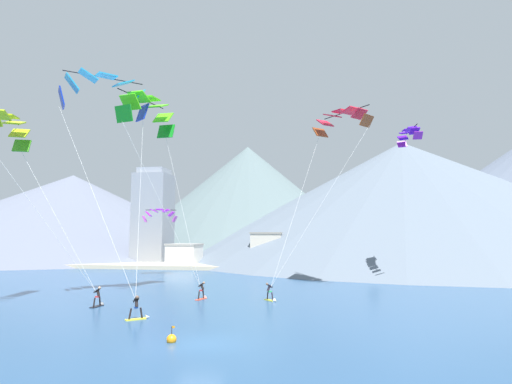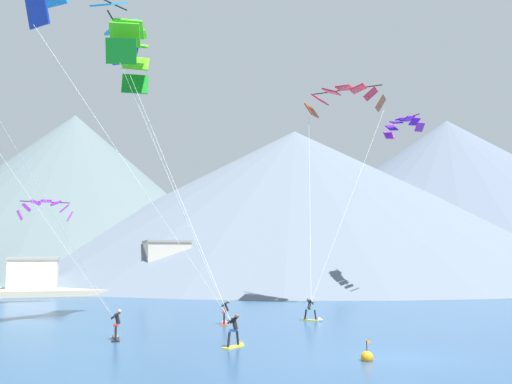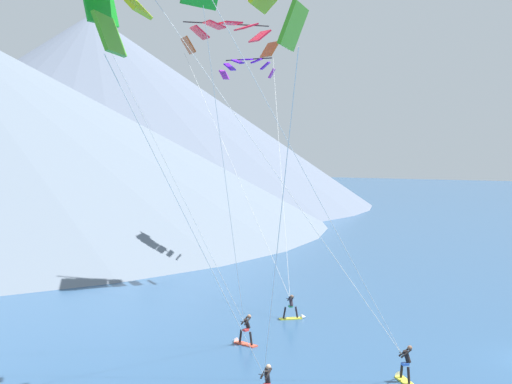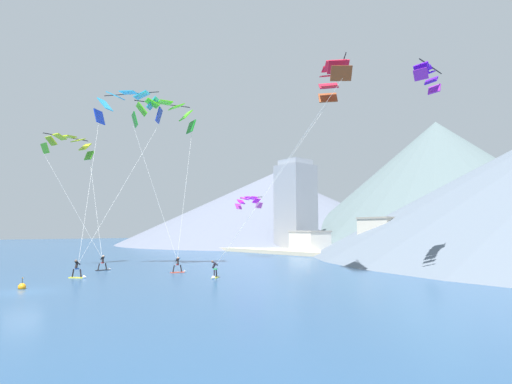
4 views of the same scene
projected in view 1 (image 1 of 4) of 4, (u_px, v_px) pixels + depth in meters
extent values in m
plane|color=navy|center=(200.00, 344.00, 22.12)|extent=(400.00, 400.00, 0.00)
cube|color=yellow|center=(270.00, 300.00, 36.95)|extent=(1.27, 1.38, 0.07)
cylinder|color=#231E28|center=(268.00, 295.00, 37.33)|extent=(0.25, 0.26, 0.72)
cylinder|color=#231E28|center=(272.00, 296.00, 36.66)|extent=(0.25, 0.26, 0.72)
cube|color=#33B266|center=(270.00, 291.00, 37.04)|extent=(0.38, 0.37, 0.12)
cylinder|color=#231E28|center=(269.00, 288.00, 37.01)|extent=(0.49, 0.46, 0.61)
cylinder|color=#231E28|center=(269.00, 286.00, 37.18)|extent=(0.45, 0.40, 0.40)
cylinder|color=#231E28|center=(270.00, 286.00, 36.98)|extent=(0.45, 0.40, 0.40)
cylinder|color=black|center=(271.00, 286.00, 37.17)|extent=(0.36, 0.42, 0.03)
sphere|color=brown|center=(267.00, 284.00, 36.96)|extent=(0.22, 0.22, 0.22)
cone|color=white|center=(275.00, 301.00, 36.22)|extent=(0.47, 0.46, 0.36)
cube|color=#E54C33|center=(201.00, 299.00, 37.63)|extent=(0.79, 1.50, 0.07)
cylinder|color=black|center=(199.00, 295.00, 37.31)|extent=(0.18, 0.27, 0.74)
cylinder|color=black|center=(203.00, 294.00, 38.03)|extent=(0.18, 0.27, 0.74)
cube|color=red|center=(201.00, 290.00, 37.72)|extent=(0.36, 0.31, 0.12)
cylinder|color=black|center=(202.00, 287.00, 37.71)|extent=(0.49, 0.32, 0.63)
cylinder|color=black|center=(201.00, 285.00, 37.66)|extent=(0.53, 0.21, 0.41)
cylinder|color=black|center=(202.00, 285.00, 37.87)|extent=(0.53, 0.21, 0.41)
cylinder|color=black|center=(200.00, 285.00, 37.84)|extent=(0.16, 0.51, 0.03)
sphere|color=#9E7051|center=(204.00, 283.00, 37.68)|extent=(0.23, 0.23, 0.23)
cone|color=white|center=(206.00, 297.00, 38.43)|extent=(0.42, 0.38, 0.36)
cube|color=black|center=(97.00, 306.00, 33.72)|extent=(0.52, 1.46, 0.07)
cylinder|color=black|center=(94.00, 302.00, 33.38)|extent=(0.14, 0.25, 0.74)
cylinder|color=black|center=(100.00, 301.00, 34.15)|extent=(0.14, 0.25, 0.74)
cube|color=red|center=(97.00, 297.00, 33.81)|extent=(0.32, 0.25, 0.12)
cylinder|color=black|center=(98.00, 293.00, 33.83)|extent=(0.38, 0.24, 0.63)
cylinder|color=black|center=(96.00, 291.00, 33.75)|extent=(0.54, 0.11, 0.41)
cylinder|color=black|center=(98.00, 290.00, 33.98)|extent=(0.54, 0.11, 0.41)
cylinder|color=black|center=(95.00, 291.00, 33.90)|extent=(0.06, 0.52, 0.03)
sphere|color=tan|center=(99.00, 288.00, 33.85)|extent=(0.23, 0.23, 0.23)
cone|color=white|center=(103.00, 304.00, 34.57)|extent=(0.38, 0.32, 0.36)
cube|color=yellow|center=(136.00, 319.00, 28.54)|extent=(1.38, 1.27, 0.07)
cylinder|color=black|center=(130.00, 314.00, 28.38)|extent=(0.27, 0.26, 0.76)
cylinder|color=black|center=(141.00, 313.00, 28.79)|extent=(0.27, 0.26, 0.76)
cube|color=blue|center=(136.00, 307.00, 28.63)|extent=(0.39, 0.40, 0.12)
cylinder|color=black|center=(136.00, 303.00, 28.60)|extent=(0.43, 0.45, 0.65)
cylinder|color=black|center=(134.00, 300.00, 28.64)|extent=(0.42, 0.47, 0.42)
cylinder|color=black|center=(138.00, 300.00, 28.77)|extent=(0.42, 0.47, 0.42)
cylinder|color=black|center=(135.00, 300.00, 28.85)|extent=(0.42, 0.36, 0.03)
sphere|color=brown|center=(137.00, 297.00, 28.53)|extent=(0.23, 0.23, 0.23)
cone|color=white|center=(148.00, 317.00, 29.00)|extent=(0.46, 0.47, 0.36)
cube|color=#903E19|center=(320.00, 132.00, 48.92)|extent=(1.97, 1.93, 1.30)
cube|color=red|center=(325.00, 123.00, 48.32)|extent=(2.18, 2.16, 1.06)
cube|color=red|center=(332.00, 116.00, 47.49)|extent=(2.29, 2.30, 0.71)
cube|color=red|center=(341.00, 111.00, 46.53)|extent=(2.29, 2.36, 0.27)
cube|color=red|center=(350.00, 111.00, 45.53)|extent=(2.23, 2.36, 0.71)
cube|color=red|center=(359.00, 114.00, 44.63)|extent=(2.05, 2.26, 1.06)
cube|color=#903E19|center=(367.00, 121.00, 43.91)|extent=(1.78, 2.08, 1.30)
cylinder|color=black|center=(346.00, 112.00, 47.09)|extent=(4.95, 4.91, 0.10)
cylinder|color=silver|center=(298.00, 202.00, 43.14)|extent=(4.64, 11.10, 16.72)
cylinder|color=silver|center=(324.00, 199.00, 40.41)|extent=(10.16, 6.43, 16.72)
cube|color=#158C1F|center=(124.00, 114.00, 38.79)|extent=(2.03, 1.11, 1.64)
cube|color=#58EA16|center=(130.00, 102.00, 39.61)|extent=(2.16, 1.66, 1.41)
cube|color=#58EA16|center=(139.00, 97.00, 40.85)|extent=(2.25, 1.98, 0.91)
cube|color=#58EA16|center=(149.00, 99.00, 42.30)|extent=(2.28, 2.03, 0.26)
cube|color=#58EA16|center=(157.00, 106.00, 43.69)|extent=(2.26, 1.87, 0.91)
cube|color=#58EA16|center=(163.00, 118.00, 44.78)|extent=(2.19, 1.46, 1.41)
cube|color=#158C1F|center=(166.00, 131.00, 45.36)|extent=(2.07, 0.86, 1.64)
cylinder|color=black|center=(142.00, 99.00, 42.63)|extent=(2.08, 6.76, 0.10)
cylinder|color=silver|center=(161.00, 202.00, 38.21)|extent=(7.42, 2.19, 15.71)
cylinder|color=silver|center=(181.00, 205.00, 41.63)|extent=(5.83, 5.09, 15.71)
cube|color=#B2CA17|center=(8.00, 116.00, 34.90)|extent=(1.73, 1.59, 0.20)
cube|color=#B2CA17|center=(14.00, 123.00, 36.08)|extent=(1.71, 1.56, 0.68)
cube|color=#B2CA17|center=(19.00, 133.00, 37.01)|extent=(1.64, 1.34, 1.06)
cube|color=#409D1F|center=(22.00, 146.00, 37.55)|extent=(1.54, 0.97, 1.27)
cylinder|color=black|center=(0.00, 116.00, 34.86)|extent=(1.15, 5.75, 0.10)
cylinder|color=silver|center=(41.00, 216.00, 32.73)|extent=(7.35, 4.98, 12.51)
cylinder|color=silver|center=(57.00, 218.00, 35.78)|extent=(8.76, 1.04, 12.51)
cube|color=#132FAB|center=(61.00, 98.00, 37.19)|extent=(1.54, 1.83, 1.83)
cube|color=#28A8D7|center=(72.00, 83.00, 37.67)|extent=(2.04, 2.26, 1.60)
cube|color=#28A8D7|center=(88.00, 76.00, 38.48)|extent=(2.40, 2.52, 1.07)
cube|color=#28A8D7|center=(106.00, 76.00, 39.46)|extent=(2.55, 2.55, 0.34)
cube|color=#28A8D7|center=(123.00, 83.00, 40.44)|extent=(2.52, 2.40, 1.07)
cube|color=#28A8D7|center=(136.00, 97.00, 41.23)|extent=(2.26, 2.04, 1.60)
cube|color=#132FAB|center=(142.00, 113.00, 41.68)|extent=(1.82, 1.54, 1.83)
cylinder|color=black|center=(104.00, 78.00, 40.12)|extent=(6.06, 4.74, 0.10)
cylinder|color=silver|center=(93.00, 191.00, 32.98)|extent=(10.56, 4.90, 16.59)
cylinder|color=silver|center=(140.00, 194.00, 35.30)|extent=(4.90, 10.55, 16.59)
cube|color=purple|center=(402.00, 144.00, 50.02)|extent=(1.19, 0.64, 0.94)
cube|color=#510EC9|center=(403.00, 138.00, 49.53)|extent=(1.24, 0.89, 0.81)
cube|color=#510EC9|center=(405.00, 133.00, 48.81)|extent=(1.27, 1.07, 0.58)
cube|color=#510EC9|center=(408.00, 130.00, 47.95)|extent=(1.28, 1.14, 0.28)
cube|color=#510EC9|center=(411.00, 129.00, 47.07)|extent=(1.26, 1.17, 0.58)
cube|color=#510EC9|center=(415.00, 131.00, 46.26)|extent=(1.22, 1.09, 0.81)
cube|color=purple|center=(418.00, 135.00, 45.63)|extent=(1.17, 0.91, 0.94)
cylinder|color=black|center=(412.00, 129.00, 47.99)|extent=(0.38, 4.56, 0.10)
cube|color=#C740BD|center=(145.00, 219.00, 60.53)|extent=(0.78, 1.39, 0.97)
cube|color=#BE1DF1|center=(149.00, 214.00, 60.64)|extent=(1.03, 1.43, 0.81)
cube|color=#BE1DF1|center=(154.00, 211.00, 60.71)|extent=(1.17, 1.46, 0.53)
cube|color=#BE1DF1|center=(160.00, 210.00, 60.72)|extent=(1.17, 1.46, 0.19)
cube|color=#BE1DF1|center=(166.00, 211.00, 60.68)|extent=(1.12, 1.45, 0.53)
cube|color=#BE1DF1|center=(171.00, 214.00, 60.59)|extent=(0.94, 1.43, 0.81)
cube|color=#C740BD|center=(175.00, 219.00, 60.46)|extent=(0.66, 1.39, 0.97)
cylinder|color=black|center=(161.00, 210.00, 61.31)|extent=(4.59, 1.01, 0.10)
sphere|color=orange|center=(172.00, 339.00, 22.53)|extent=(0.56, 0.56, 0.56)
cylinder|color=black|center=(172.00, 330.00, 22.58)|extent=(0.04, 0.04, 0.44)
cube|color=orange|center=(173.00, 327.00, 22.59)|extent=(0.18, 0.01, 0.12)
cube|color=beige|center=(284.00, 267.00, 71.66)|extent=(180.00, 10.00, 0.70)
cube|color=silver|center=(185.00, 256.00, 77.04)|extent=(5.64, 6.05, 4.15)
cube|color=#9D9992|center=(185.00, 244.00, 77.29)|extent=(5.87, 6.29, 0.30)
cube|color=silver|center=(365.00, 257.00, 72.75)|extent=(7.28, 5.75, 4.27)
cube|color=#9D9992|center=(364.00, 244.00, 72.99)|extent=(7.58, 5.98, 0.30)
cube|color=silver|center=(481.00, 254.00, 69.53)|extent=(6.80, 4.11, 5.59)
cube|color=#9D9992|center=(480.00, 237.00, 69.85)|extent=(7.07, 4.28, 0.30)
cube|color=beige|center=(268.00, 251.00, 74.23)|extent=(5.50, 6.54, 6.31)
cube|color=gray|center=(268.00, 233.00, 74.59)|extent=(5.72, 6.80, 0.30)
cube|color=gray|center=(153.00, 219.00, 84.58)|extent=(7.00, 7.00, 19.03)
cube|color=#979DA8|center=(154.00, 172.00, 85.68)|extent=(5.60, 5.60, 1.20)
cone|color=slate|center=(248.00, 200.00, 124.55)|extent=(80.25, 80.25, 34.01)
cone|color=slate|center=(404.00, 200.00, 103.42)|extent=(114.54, 114.54, 30.41)
cone|color=slate|center=(71.00, 215.00, 120.07)|extent=(103.57, 103.57, 24.29)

